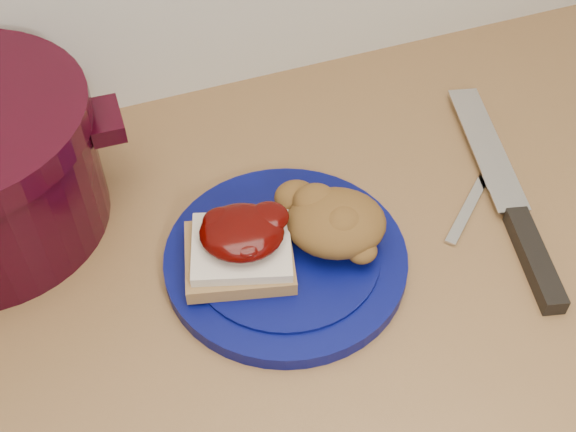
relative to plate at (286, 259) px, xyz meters
name	(u,v)px	position (x,y,z in m)	size (l,w,h in m)	color
plate	(286,259)	(0.00, 0.00, 0.00)	(0.25, 0.25, 0.02)	#050948
sandwich	(241,246)	(-0.05, 0.00, 0.04)	(0.13, 0.12, 0.05)	olive
stuffing_mound	(336,223)	(0.05, 0.00, 0.04)	(0.10, 0.09, 0.05)	brown
chef_knife	(520,225)	(0.25, -0.05, 0.00)	(0.11, 0.34, 0.02)	black
butter_knife	(474,196)	(0.23, 0.01, -0.01)	(0.16, 0.01, 0.00)	silver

